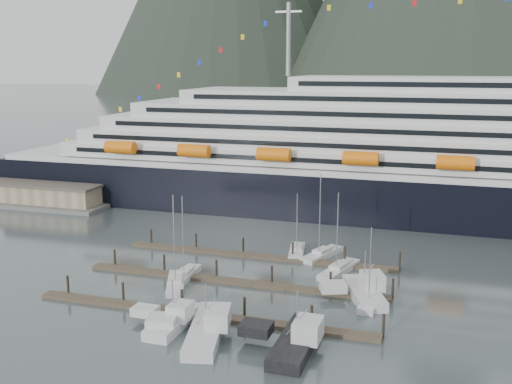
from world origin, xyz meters
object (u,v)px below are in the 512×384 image
sailboat_g (322,255)px  sailboat_b (176,284)px  sailboat_h (369,303)px  warehouse (30,191)px  trawler_b (172,320)px  sailboat_f (297,252)px  trawler_c (205,328)px  trawler_d (295,340)px  trawler_e (363,291)px  sailboat_a (186,275)px  sailboat_d (339,270)px  cruise_ship (469,164)px

sailboat_g → sailboat_b: bearing=159.2°
sailboat_g → sailboat_h: sailboat_g is taller
warehouse → trawler_b: bearing=-40.7°
sailboat_f → sailboat_h: (15.13, -19.44, -0.01)m
trawler_c → trawler_d: size_ratio=1.13×
trawler_d → trawler_e: bearing=-16.3°
sailboat_f → sailboat_h: sailboat_h is taller
trawler_c → trawler_d: 11.51m
trawler_b → trawler_d: 16.52m
trawler_e → trawler_c: bearing=114.9°
sailboat_a → trawler_c: size_ratio=0.91×
sailboat_d → trawler_b: sailboat_d is taller
warehouse → sailboat_f: sailboat_f is taller
cruise_ship → sailboat_d: cruise_ship is taller
warehouse → trawler_b: (64.92, -55.86, -1.36)m
warehouse → sailboat_b: bearing=-35.9°
sailboat_b → sailboat_g: (18.30, 20.51, 0.00)m
sailboat_d → trawler_e: (5.06, -9.42, 0.54)m
sailboat_a → trawler_d: 28.69m
sailboat_d → sailboat_f: 11.48m
sailboat_f → trawler_e: (13.87, -16.79, 0.55)m
sailboat_b → sailboat_h: bearing=-109.1°
sailboat_g → sailboat_h: size_ratio=1.30×
cruise_ship → warehouse: size_ratio=4.57×
sailboat_b → trawler_e: bearing=-103.5°
sailboat_f → sailboat_g: size_ratio=0.75×
sailboat_h → trawler_e: size_ratio=0.95×
sailboat_a → sailboat_f: (13.84, 16.84, -0.01)m
cruise_ship → trawler_c: cruise_ship is taller
trawler_b → trawler_e: bearing=-51.0°
sailboat_f → sailboat_a: bearing=130.5°
cruise_ship → sailboat_g: size_ratio=13.73×
sailboat_h → trawler_b: bearing=124.0°
sailboat_a → trawler_d: bearing=-132.2°
warehouse → trawler_c: 90.22m
sailboat_b → trawler_d: size_ratio=1.11×
sailboat_f → sailboat_g: bearing=-104.8°
sailboat_f → sailboat_g: (4.62, -0.38, 0.02)m
trawler_b → trawler_e: trawler_e is taller
warehouse → sailboat_g: (77.64, -22.39, -1.82)m
sailboat_d → trawler_b: bearing=163.3°
warehouse → trawler_e: (86.89, -38.80, -1.29)m
sailboat_g → trawler_c: sailboat_g is taller
sailboat_h → sailboat_g: bearing=31.1°
sailboat_b → sailboat_h: 28.85m
trawler_c → trawler_e: (17.00, 18.24, 0.02)m
sailboat_a → sailboat_f: bearing=-42.3°
sailboat_f → sailboat_h: 24.63m
warehouse → sailboat_g: 80.83m
trawler_d → trawler_e: 19.01m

